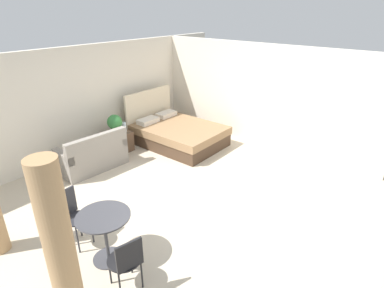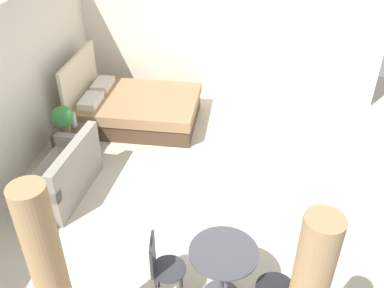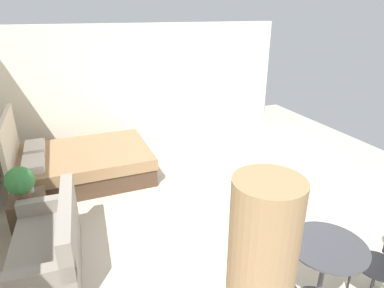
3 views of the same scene
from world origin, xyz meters
TOP-DOWN VIEW (x-y plane):
  - ground_plane at (0.00, 0.00)m, footprint 9.25×9.00m
  - wall_back at (0.00, 3.00)m, footprint 9.25×0.12m
  - wall_right at (3.13, 0.00)m, footprint 0.12×6.00m
  - bed at (1.75, 1.61)m, footprint 1.66×2.25m
  - couch at (-0.46, 2.09)m, footprint 1.46×0.78m
  - nightstand at (0.50, 2.36)m, footprint 0.51×0.44m
  - potted_plant at (0.40, 2.37)m, footprint 0.36×0.36m
  - vase at (0.62, 2.32)m, footprint 0.11×0.11m
  - balcony_table at (-1.95, -0.41)m, footprint 0.75×0.75m
  - cafe_chair_near_window at (-2.05, 0.25)m, footprint 0.44×0.44m
  - cafe_chair_near_couch at (-2.11, -1.07)m, footprint 0.52×0.52m
  - curtain_right at (-2.88, 1.00)m, footprint 0.29×0.29m

SIDE VIEW (x-z plane):
  - ground_plane at x=0.00m, z-range -0.02..0.00m
  - nightstand at x=0.50m, z-range 0.00..0.50m
  - bed at x=1.75m, z-range -0.35..0.93m
  - couch at x=-0.46m, z-range -0.13..0.74m
  - cafe_chair_near_couch at x=-2.11m, z-range 0.09..0.92m
  - balcony_table at x=-1.95m, z-range 0.15..0.91m
  - cafe_chair_near_window at x=-2.05m, z-range 0.10..1.01m
  - vase at x=0.62m, z-range 0.50..0.74m
  - potted_plant at x=0.40m, z-range 0.54..1.02m
  - curtain_right at x=-2.88m, z-range 0.00..2.20m
  - wall_back at x=0.00m, z-range 0.00..2.55m
  - wall_right at x=3.13m, z-range 0.00..2.55m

